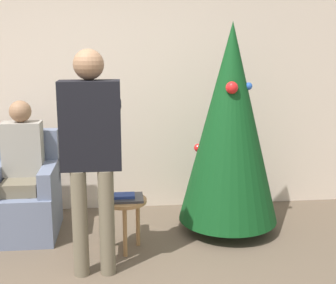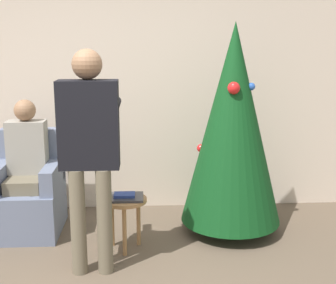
{
  "view_description": "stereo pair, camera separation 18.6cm",
  "coord_description": "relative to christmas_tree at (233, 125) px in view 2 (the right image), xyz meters",
  "views": [
    {
      "loc": [
        0.26,
        -2.68,
        1.81
      ],
      "look_at": [
        0.65,
        1.1,
        0.96
      ],
      "focal_mm": 50.0,
      "sensor_mm": 36.0,
      "label": 1
    },
    {
      "loc": [
        0.45,
        -2.69,
        1.81
      ],
      "look_at": [
        0.65,
        1.1,
        0.96
      ],
      "focal_mm": 50.0,
      "sensor_mm": 36.0,
      "label": 2
    }
  ],
  "objects": [
    {
      "name": "book",
      "position": [
        -0.99,
        -0.34,
        -0.54
      ],
      "size": [
        0.18,
        0.13,
        0.02
      ],
      "color": "navy",
      "rests_on": "laptop"
    },
    {
      "name": "laptop",
      "position": [
        -0.99,
        -0.34,
        -0.56
      ],
      "size": [
        0.32,
        0.25,
        0.02
      ],
      "color": "#38383D",
      "rests_on": "side_stool"
    },
    {
      "name": "christmas_tree",
      "position": [
        0.0,
        0.0,
        0.0
      ],
      "size": [
        0.93,
        0.93,
        1.96
      ],
      "color": "brown",
      "rests_on": "ground_plane"
    },
    {
      "name": "person_standing",
      "position": [
        -1.23,
        -0.69,
        0.01
      ],
      "size": [
        0.46,
        0.57,
        1.74
      ],
      "color": "#6B604C",
      "rests_on": "ground_plane"
    },
    {
      "name": "side_stool",
      "position": [
        -0.99,
        -0.34,
        -0.65
      ],
      "size": [
        0.38,
        0.38,
        0.46
      ],
      "color": "#A37547",
      "rests_on": "ground_plane"
    },
    {
      "name": "armchair",
      "position": [
        -1.91,
        0.13,
        -0.7
      ],
      "size": [
        0.6,
        0.71,
        0.95
      ],
      "color": "slate",
      "rests_on": "ground_plane"
    },
    {
      "name": "person_seated",
      "position": [
        -1.91,
        0.11,
        -0.35
      ],
      "size": [
        0.36,
        0.46,
        1.26
      ],
      "color": "#6B604C",
      "rests_on": "ground_plane"
    },
    {
      "name": "wall_back",
      "position": [
        -1.26,
        0.75,
        0.31
      ],
      "size": [
        8.0,
        0.06,
        2.7
      ],
      "color": "beige",
      "rests_on": "ground_plane"
    }
  ]
}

